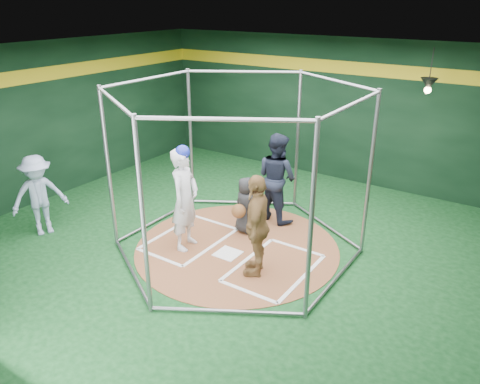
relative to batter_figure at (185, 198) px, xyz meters
The scene contains 12 objects.
room_shell 1.22m from the batter_figure, 31.40° to the left, with size 10.10×9.10×3.53m.
clay_disc 1.37m from the batter_figure, 30.99° to the left, with size 3.80×3.80×0.01m, color brown.
home_plate 1.28m from the batter_figure, 12.97° to the left, with size 0.43×0.43×0.01m, color white.
batter_box_left 1.01m from the batter_figure, 120.58° to the left, with size 1.17×1.77×0.01m.
batter_box_right 2.03m from the batter_figure, ahead, with size 1.17×1.77×0.01m.
batting_cage 1.07m from the batter_figure, 30.99° to the left, with size 4.05×4.67×3.00m.
pendant_lamp_near 5.37m from the batter_figure, 53.63° to the left, with size 0.34×0.34×0.90m.
batter_figure is the anchor object (origin of this frame).
visitor_leopard 1.56m from the batter_figure, ahead, with size 1.03×0.43×1.76m, color #B0844B.
catcher_figure 1.31m from the batter_figure, 62.00° to the left, with size 0.63×0.63×1.14m.
umpire 2.12m from the batter_figure, 68.15° to the left, with size 0.90×0.70×1.85m, color black.
bystander_blue 2.95m from the batter_figure, 157.15° to the right, with size 1.04×0.60×1.62m, color #8B9BB8.
Camera 1 is at (4.33, -6.36, 4.36)m, focal length 35.00 mm.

